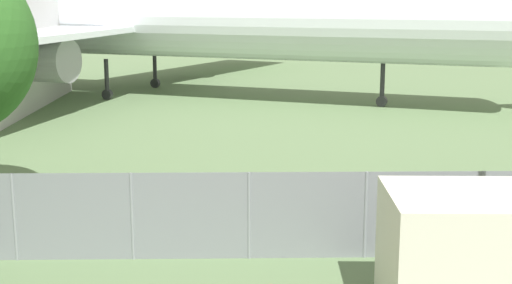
{
  "coord_description": "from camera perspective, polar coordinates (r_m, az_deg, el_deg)",
  "views": [
    {
      "loc": [
        -0.15,
        -4.73,
        5.7
      ],
      "look_at": [
        0.21,
        13.15,
        2.0
      ],
      "focal_mm": 50.0,
      "sensor_mm": 36.0,
      "label": 1
    }
  ],
  "objects": [
    {
      "name": "perimeter_fence",
      "position": [
        15.6,
        -0.55,
        -5.92
      ],
      "size": [
        56.07,
        0.07,
        1.96
      ],
      "color": "gray",
      "rests_on": "ground"
    },
    {
      "name": "airplane",
      "position": [
        41.71,
        -8.24,
        9.91
      ],
      "size": [
        47.82,
        39.05,
        13.77
      ],
      "rotation": [
        0.0,
        0.0,
        -0.38
      ],
      "color": "white",
      "rests_on": "ground"
    },
    {
      "name": "portable_cabin",
      "position": [
        13.49,
        19.05,
        -8.65
      ],
      "size": [
        4.17,
        2.55,
        2.32
      ],
      "rotation": [
        0.0,
        0.0,
        -0.04
      ],
      "color": "beige",
      "rests_on": "ground"
    }
  ]
}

